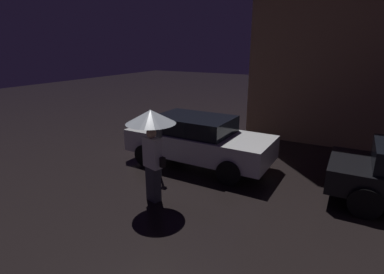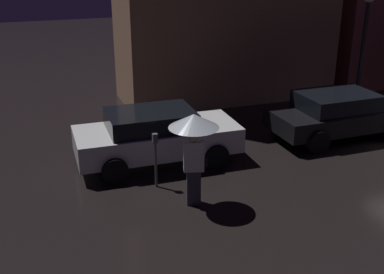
{
  "view_description": "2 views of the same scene",
  "coord_description": "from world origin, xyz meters",
  "views": [
    {
      "loc": [
        -4.09,
        -5.99,
        3.39
      ],
      "look_at": [
        -7.53,
        0.22,
        1.22
      ],
      "focal_mm": 28.0,
      "sensor_mm": 36.0,
      "label": 1
    },
    {
      "loc": [
        -11.04,
        -9.9,
        5.31
      ],
      "look_at": [
        -7.34,
        0.45,
        0.97
      ],
      "focal_mm": 45.0,
      "sensor_mm": 36.0,
      "label": 2
    }
  ],
  "objects": [
    {
      "name": "pedestrian_with_umbrella",
      "position": [
        -7.83,
        -1.04,
        1.67
      ],
      "size": [
        1.07,
        1.07,
        2.11
      ],
      "rotation": [
        0.0,
        0.0,
        2.87
      ],
      "color": "#383842",
      "rests_on": "ground"
    },
    {
      "name": "parked_car_white",
      "position": [
        -7.99,
        1.41,
        0.76
      ],
      "size": [
        4.27,
        1.95,
        1.43
      ],
      "rotation": [
        0.0,
        0.0,
        -0.02
      ],
      "color": "silver",
      "rests_on": "ground"
    },
    {
      "name": "building_facade_left",
      "position": [
        -3.85,
        6.5,
        4.68
      ],
      "size": [
        7.78,
        3.0,
        9.36
      ],
      "color": "#8C664C",
      "rests_on": "ground"
    },
    {
      "name": "parking_meter",
      "position": [
        -8.39,
        0.03,
        0.83
      ],
      "size": [
        0.12,
        0.1,
        1.35
      ],
      "color": "#4C5154",
      "rests_on": "ground"
    }
  ]
}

